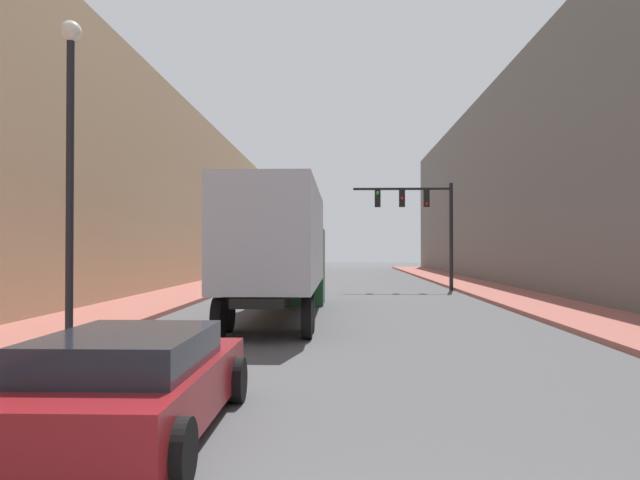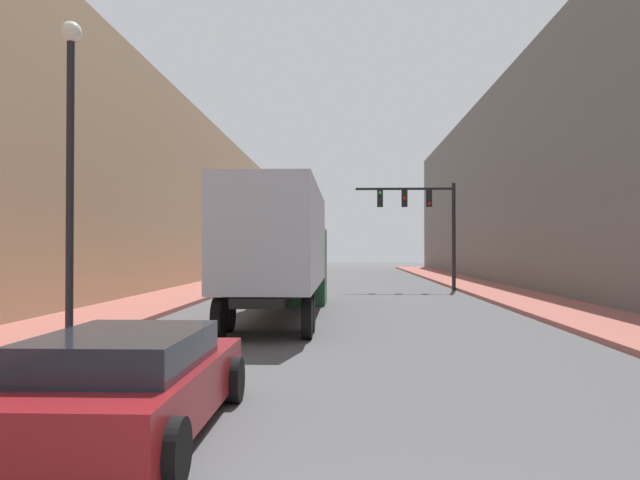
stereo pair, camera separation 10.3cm
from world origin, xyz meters
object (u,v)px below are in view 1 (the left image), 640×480
semi_truck (282,248)px  sedan_car (133,383)px  street_lamp (70,140)px  traffic_signal_gantry (424,214)px

semi_truck → sedan_car: bearing=-92.4°
semi_truck → street_lamp: bearing=-116.7°
sedan_car → street_lamp: 7.39m
semi_truck → sedan_car: (-0.54, -12.85, -1.63)m
semi_truck → sedan_car: 12.97m
sedan_car → street_lamp: street_lamp is taller
sedan_car → traffic_signal_gantry: traffic_signal_gantry is taller
street_lamp → sedan_car: bearing=-59.8°
sedan_car → traffic_signal_gantry: (6.82, 25.80, 3.44)m
traffic_signal_gantry → street_lamp: bearing=-116.2°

